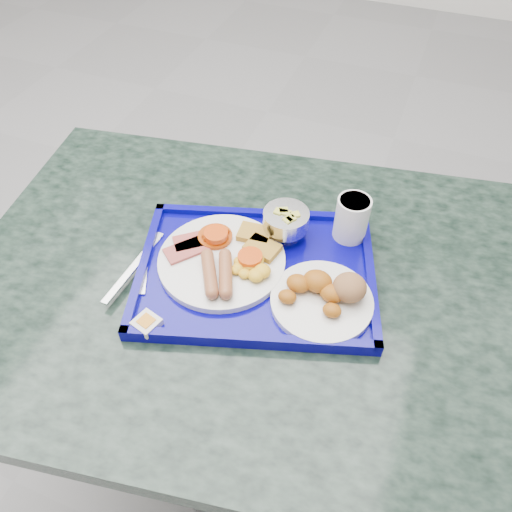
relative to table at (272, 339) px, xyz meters
The scene contains 10 objects.
floor 0.87m from the table, 153.08° to the left, with size 6.00×6.00×0.00m, color gray.
table is the anchor object (origin of this frame).
tray 0.20m from the table, behind, with size 0.50×0.42×0.03m.
main_plate 0.23m from the table, behind, with size 0.23×0.23×0.04m.
bread_plate 0.24m from the table, 10.91° to the right, with size 0.18×0.18×0.06m.
fruit_bowl 0.26m from the table, 99.24° to the left, with size 0.09×0.09×0.06m.
juice_cup 0.31m from the table, 57.77° to the left, with size 0.06×0.06×0.09m.
spoon 0.29m from the table, behind, with size 0.08×0.15×0.01m.
knife 0.33m from the table, 164.26° to the right, with size 0.01×0.19×0.00m, color #BCBDBF.
jam_packet 0.32m from the table, 132.83° to the right, with size 0.05×0.05×0.02m.
Camera 1 is at (0.79, -0.86, 1.43)m, focal length 35.00 mm.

